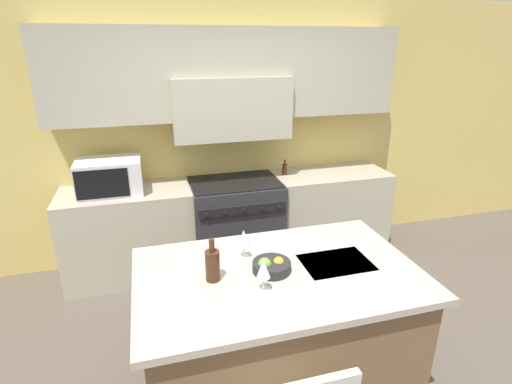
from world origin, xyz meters
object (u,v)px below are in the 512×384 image
Objects in this scene: microwave at (110,176)px; wine_glass_near at (263,269)px; wine_bottle at (213,265)px; oil_bottle_on_counter at (285,169)px; range_stove at (236,222)px; fruit_bowl at (271,266)px; wine_glass_far at (244,239)px.

wine_glass_near is (0.93, -1.94, -0.01)m from microwave.
wine_bottle is 2.14m from oil_bottle_on_counter.
wine_glass_near is (-0.27, -1.92, 0.61)m from range_stove.
microwave is at bearing -177.54° from oil_bottle_on_counter.
fruit_bowl is at bearing -111.90° from oil_bottle_on_counter.
microwave reaches higher than wine_glass_near.
fruit_bowl is 1.98m from oil_bottle_on_counter.
oil_bottle_on_counter reaches higher than range_stove.
wine_bottle is at bearing -139.47° from wine_glass_far.
microwave is at bearing 115.51° from wine_glass_near.
microwave reaches higher than wine_glass_far.
range_stove is 1.67m from wine_glass_far.
wine_bottle reaches higher than wine_glass_near.
oil_bottle_on_counter is (0.84, 2.02, -0.09)m from wine_glass_near.
wine_bottle is at bearing -106.91° from range_stove.
wine_bottle is 0.37m from fruit_bowl.
wine_bottle is 1.13× the size of fruit_bowl.
wine_bottle reaches higher than range_stove.
wine_glass_near is at bearing -98.04° from range_stove.
wine_glass_near reaches higher than range_stove.
microwave is 2.16× the size of wine_bottle.
range_stove is 3.88× the size of fruit_bowl.
microwave is 2.92× the size of wine_glass_far.
wine_glass_near is at bearing -64.49° from microwave.
fruit_bowl is at bearing -0.40° from wine_bottle.
wine_bottle is 1.35× the size of wine_glass_near.
wine_glass_far is at bearing -100.65° from range_stove.
wine_bottle reaches higher than fruit_bowl.
wine_bottle reaches higher than oil_bottle_on_counter.
wine_glass_near is 2.19m from oil_bottle_on_counter.
microwave is 1.80m from wine_glass_far.
wine_glass_near is 1.00× the size of wine_glass_far.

